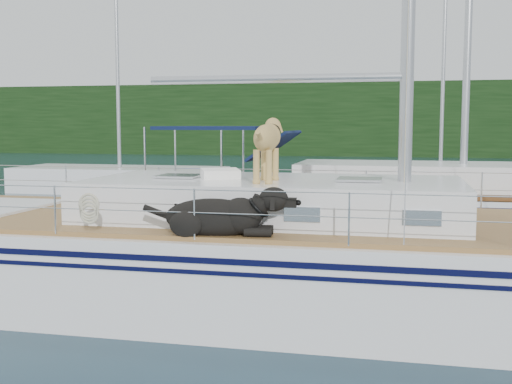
# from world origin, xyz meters

# --- Properties ---
(ground) EXTENTS (120.00, 120.00, 0.00)m
(ground) POSITION_xyz_m (0.00, 0.00, 0.00)
(ground) COLOR black
(ground) RESTS_ON ground
(tree_line) EXTENTS (90.00, 3.00, 6.00)m
(tree_line) POSITION_xyz_m (0.00, 45.00, 3.00)
(tree_line) COLOR black
(tree_line) RESTS_ON ground
(shore_bank) EXTENTS (92.00, 1.00, 1.20)m
(shore_bank) POSITION_xyz_m (0.00, 46.20, 0.60)
(shore_bank) COLOR #595147
(shore_bank) RESTS_ON ground
(main_sailboat) EXTENTS (12.00, 3.80, 14.01)m
(main_sailboat) POSITION_xyz_m (0.10, -0.01, 0.68)
(main_sailboat) COLOR white
(main_sailboat) RESTS_ON ground
(neighbor_sailboat) EXTENTS (11.00, 3.50, 13.30)m
(neighbor_sailboat) POSITION_xyz_m (1.60, 5.77, 0.63)
(neighbor_sailboat) COLOR white
(neighbor_sailboat) RESTS_ON ground
(bg_boat_west) EXTENTS (8.00, 3.00, 11.65)m
(bg_boat_west) POSITION_xyz_m (-8.00, 14.00, 0.45)
(bg_boat_west) COLOR white
(bg_boat_west) RESTS_ON ground
(bg_boat_center) EXTENTS (7.20, 3.00, 11.65)m
(bg_boat_center) POSITION_xyz_m (4.00, 16.00, 0.45)
(bg_boat_center) COLOR white
(bg_boat_center) RESTS_ON ground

